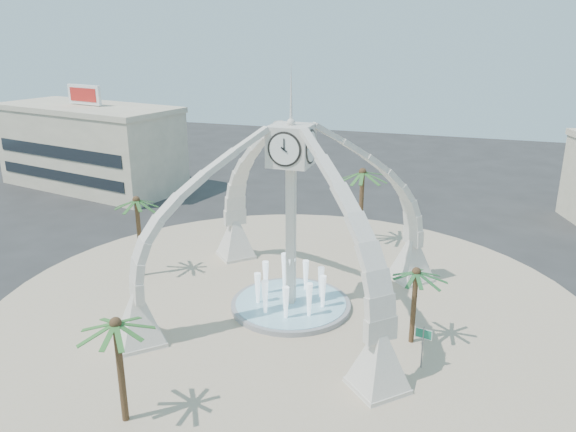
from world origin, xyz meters
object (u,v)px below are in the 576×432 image
(palm_west, at_px, (136,201))
(fountain, at_px, (291,304))
(clock_tower, at_px, (291,216))
(palm_south, at_px, (116,325))
(palm_north, at_px, (363,173))
(street_sign, at_px, (423,339))
(palm_east, at_px, (416,273))

(palm_west, bearing_deg, fountain, -6.30)
(clock_tower, bearing_deg, palm_south, -106.16)
(palm_north, xyz_separation_m, street_sign, (7.02, -17.57, -4.56))
(clock_tower, xyz_separation_m, palm_west, (-12.30, 1.36, -0.58))
(palm_west, relative_size, palm_south, 1.13)
(palm_south, bearing_deg, palm_north, 77.48)
(palm_east, distance_m, palm_west, 20.79)
(street_sign, bearing_deg, fountain, 165.51)
(clock_tower, bearing_deg, fountain, 90.00)
(clock_tower, xyz_separation_m, fountain, (0.00, 0.00, -6.20))
(palm_north, bearing_deg, palm_east, -67.60)
(fountain, bearing_deg, palm_west, 173.70)
(palm_east, relative_size, street_sign, 2.04)
(fountain, distance_m, palm_west, 13.59)
(palm_east, bearing_deg, palm_north, 112.40)
(palm_south, relative_size, street_sign, 2.31)
(palm_east, relative_size, palm_north, 0.72)
(palm_north, bearing_deg, palm_south, -102.52)
(palm_east, height_order, palm_south, palm_south)
(palm_west, bearing_deg, street_sign, -15.27)
(palm_east, xyz_separation_m, palm_south, (-12.08, -11.49, 0.61))
(fountain, relative_size, palm_north, 1.10)
(street_sign, bearing_deg, clock_tower, 165.51)
(palm_north, distance_m, street_sign, 19.46)
(clock_tower, height_order, palm_west, clock_tower)
(palm_south, bearing_deg, clock_tower, 73.84)
(fountain, bearing_deg, palm_south, -106.16)
(palm_east, bearing_deg, palm_south, -136.43)
(palm_east, bearing_deg, fountain, 166.85)
(street_sign, bearing_deg, palm_west, 176.56)
(palm_west, distance_m, street_sign, 22.47)
(palm_south, bearing_deg, palm_east, 43.57)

